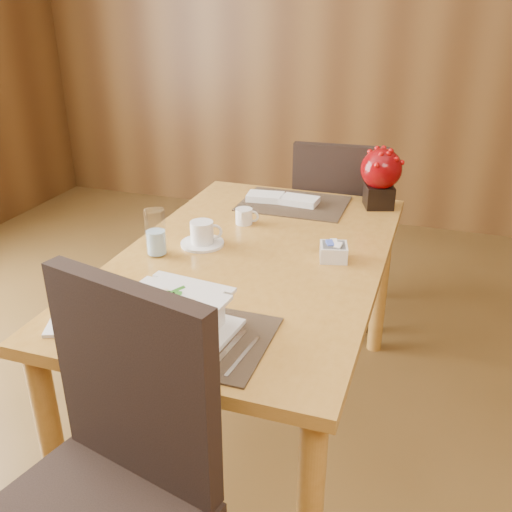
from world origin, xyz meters
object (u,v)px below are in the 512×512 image
(sugar_caddy, at_px, (333,252))
(far_chair, at_px, (339,223))
(dining_table, at_px, (253,279))
(coffee_cup, at_px, (202,235))
(water_glass, at_px, (156,233))
(berry_decor, at_px, (381,174))
(soup_setting, at_px, (171,320))
(creamer_jug, at_px, (244,216))
(near_chair, at_px, (103,480))
(bread_plate, at_px, (78,321))

(sugar_caddy, height_order, far_chair, far_chair)
(dining_table, xyz_separation_m, coffee_cup, (-0.20, 0.02, 0.14))
(dining_table, bearing_deg, water_glass, -161.58)
(coffee_cup, xyz_separation_m, berry_decor, (0.55, 0.61, 0.11))
(soup_setting, relative_size, creamer_jug, 3.70)
(creamer_jug, xyz_separation_m, berry_decor, (0.48, 0.37, 0.11))
(water_glass, bearing_deg, near_chair, -71.43)
(soup_setting, xyz_separation_m, coffee_cup, (-0.17, 0.60, -0.02))
(coffee_cup, bearing_deg, dining_table, -6.50)
(soup_setting, bearing_deg, far_chair, 89.88)
(dining_table, height_order, soup_setting, soup_setting)
(soup_setting, bearing_deg, dining_table, 93.50)
(bread_plate, height_order, near_chair, near_chair)
(coffee_cup, distance_m, near_chair, 0.98)
(sugar_caddy, bearing_deg, dining_table, -169.11)
(creamer_jug, distance_m, sugar_caddy, 0.46)
(near_chair, relative_size, far_chair, 1.07)
(bread_plate, bearing_deg, coffee_cup, 79.29)
(dining_table, bearing_deg, berry_decor, 61.13)
(near_chair, bearing_deg, creamer_jug, 107.54)
(berry_decor, bearing_deg, bread_plate, -118.70)
(water_glass, xyz_separation_m, sugar_caddy, (0.59, 0.16, -0.06))
(dining_table, xyz_separation_m, soup_setting, (-0.03, -0.58, 0.16))
(coffee_cup, distance_m, berry_decor, 0.83)
(creamer_jug, bearing_deg, near_chair, -91.47)
(water_glass, distance_m, berry_decor, 1.00)
(soup_setting, height_order, berry_decor, berry_decor)
(creamer_jug, xyz_separation_m, near_chair, (0.08, -1.19, -0.20))
(coffee_cup, xyz_separation_m, far_chair, (0.34, 0.89, -0.25))
(sugar_caddy, height_order, bread_plate, sugar_caddy)
(sugar_caddy, bearing_deg, water_glass, -165.01)
(berry_decor, relative_size, bread_plate, 1.64)
(near_chair, bearing_deg, sugar_caddy, 85.26)
(coffee_cup, distance_m, water_glass, 0.18)
(soup_setting, bearing_deg, coffee_cup, 112.52)
(near_chair, bearing_deg, far_chair, 97.81)
(creamer_jug, relative_size, berry_decor, 0.34)
(bread_plate, bearing_deg, creamer_jug, 77.52)
(soup_setting, relative_size, water_glass, 1.93)
(berry_decor, relative_size, far_chair, 0.26)
(sugar_caddy, bearing_deg, berry_decor, 82.74)
(coffee_cup, height_order, water_glass, water_glass)
(dining_table, relative_size, soup_setting, 4.66)
(sugar_caddy, height_order, berry_decor, berry_decor)
(soup_setting, bearing_deg, sugar_caddy, 70.45)
(dining_table, relative_size, near_chair, 1.46)
(berry_decor, height_order, far_chair, berry_decor)
(water_glass, height_order, near_chair, near_chair)
(creamer_jug, relative_size, near_chair, 0.08)
(sugar_caddy, distance_m, bread_plate, 0.87)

